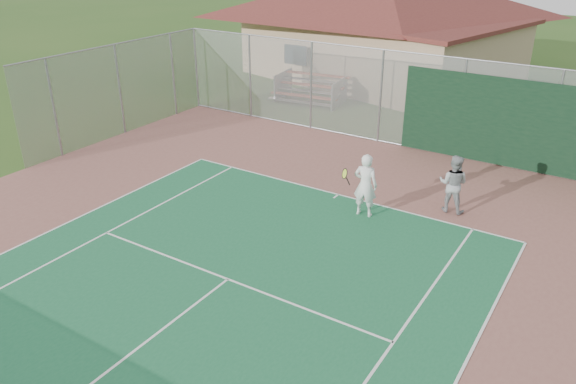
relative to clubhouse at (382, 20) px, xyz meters
The scene contains 6 objects.
back_fence 12.08m from the clubhouse, 52.23° to the right, with size 20.08×0.11×3.53m.
side_fence_left 14.81m from the clubhouse, 108.83° to the right, with size 0.08×9.00×3.50m.
clubhouse is the anchor object (origin of this frame).
bleachers 6.53m from the clubhouse, 97.96° to the right, with size 3.41×2.22×1.21m.
player_white_front 16.83m from the clubhouse, 67.20° to the right, with size 1.06×0.75×1.84m.
player_grey_back 16.36m from the clubhouse, 58.50° to the right, with size 0.86×0.68×1.70m.
Camera 1 is at (7.06, -2.09, 7.35)m, focal length 35.00 mm.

